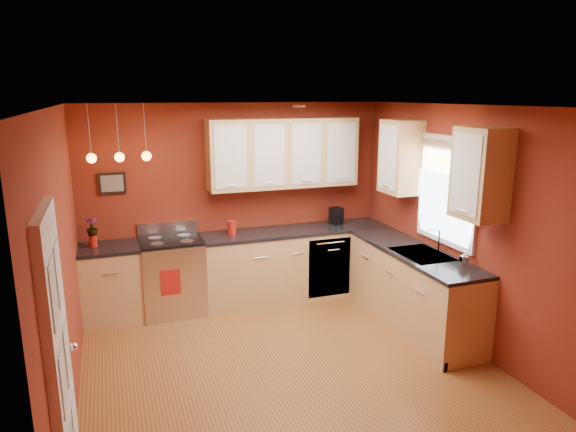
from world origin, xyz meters
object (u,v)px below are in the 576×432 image
object	(u,v)px
red_canister	(232,228)
coffee_maker	(336,217)
gas_range	(173,276)
sink	(422,256)
soap_pump	(464,259)

from	to	relation	value
red_canister	coffee_maker	bearing A→B (deg)	2.51
gas_range	sink	xyz separation A→B (m)	(2.62, -1.50, 0.43)
red_canister	soap_pump	distance (m)	2.85
gas_range	red_canister	size ratio (longest dim) A/B	6.13
sink	red_canister	bearing A→B (deg)	140.77
gas_range	soap_pump	size ratio (longest dim) A/B	6.64
gas_range	sink	world-z (taller)	sink
sink	soap_pump	distance (m)	0.55
coffee_maker	soap_pump	xyz separation A→B (m)	(0.51, -2.09, -0.02)
coffee_maker	soap_pump	distance (m)	2.15
coffee_maker	soap_pump	world-z (taller)	coffee_maker
gas_range	red_canister	distance (m)	0.95
gas_range	soap_pump	xyz separation A→B (m)	(2.79, -2.02, 0.54)
sink	coffee_maker	bearing A→B (deg)	102.34
red_canister	coffee_maker	distance (m)	1.50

